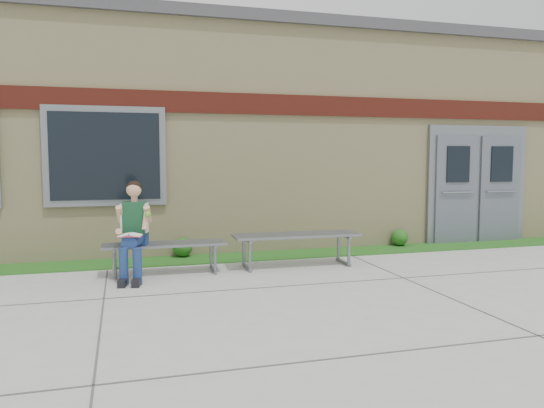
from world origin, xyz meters
name	(u,v)px	position (x,y,z in m)	size (l,w,h in m)	color
ground	(353,292)	(0.00, 0.00, 0.00)	(80.00, 80.00, 0.00)	#9E9E99
grass_strip	(290,254)	(0.00, 2.60, 0.01)	(16.00, 0.80, 0.02)	#245215
school_building	(245,139)	(0.00, 5.99, 2.10)	(16.20, 6.22, 4.20)	beige
bench_left	(165,250)	(-2.19, 1.68, 0.35)	(1.75, 0.51, 0.45)	slate
bench_right	(296,241)	(-0.19, 1.68, 0.39)	(1.97, 0.58, 0.51)	slate
girl	(133,228)	(-2.62, 1.47, 0.71)	(0.50, 0.86, 1.36)	navy
shrub_mid	(183,247)	(-1.81, 2.85, 0.18)	(0.32, 0.32, 0.32)	#245215
shrub_east	(400,237)	(2.26, 2.85, 0.18)	(0.31, 0.31, 0.31)	#245215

